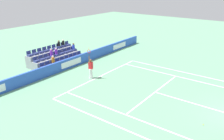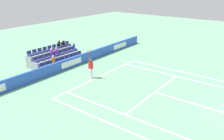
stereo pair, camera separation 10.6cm
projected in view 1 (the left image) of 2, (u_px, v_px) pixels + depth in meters
The scene contains 12 objects.
line_baseline at pixel (100, 76), 21.19m from camera, with size 10.97×0.10×0.01m, color white.
line_service at pixel (155, 92), 18.12m from camera, with size 8.23×0.10×0.01m, color white.
line_centre_service at pixel (196, 104), 16.33m from camera, with size 0.10×6.40×0.01m, color white.
line_singles_sideline_left at pixel (132, 117), 14.78m from camera, with size 0.10×11.89×0.01m, color white.
line_singles_sideline_right at pixel (181, 77), 20.95m from camera, with size 0.10×11.89×0.01m, color white.
line_doubles_sideline_left at pixel (119, 127), 13.76m from camera, with size 0.10×11.89×0.01m, color white.
line_doubles_sideline_right at pixel (186, 73), 21.98m from camera, with size 0.10×11.89×0.01m, color white.
line_centre_mark at pixel (101, 76), 21.14m from camera, with size 0.10×0.20×0.01m, color white.
sponsor_barrier at pixel (71, 63), 23.14m from camera, with size 24.85×0.22×1.02m.
tennis_player at pixel (91, 68), 20.39m from camera, with size 0.53×0.40×2.85m.
stadium_stand at pixel (55, 58), 24.43m from camera, with size 5.58×2.85×2.12m.
loose_tennis_ball at pixel (203, 125), 13.94m from camera, with size 0.07×0.07×0.07m, color #D1E533.
Camera 1 is at (15.09, 0.70, 8.03)m, focal length 37.44 mm.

